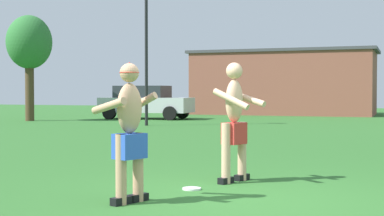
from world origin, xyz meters
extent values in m
plane|color=#2D6628|center=(0.00, 0.00, 0.00)|extent=(80.00, 80.00, 0.00)
cube|color=black|center=(-0.44, 1.55, 0.04)|extent=(0.19, 0.28, 0.09)
cylinder|color=#E0AD89|center=(-0.44, 1.55, 0.43)|extent=(0.13, 0.13, 0.87)
cube|color=black|center=(-0.58, 1.17, 0.04)|extent=(0.19, 0.28, 0.09)
cylinder|color=#E0AD89|center=(-0.58, 1.17, 0.43)|extent=(0.13, 0.13, 0.87)
cube|color=red|center=(-0.51, 1.36, 0.71)|extent=(0.34, 0.39, 0.31)
ellipsoid|color=#E0AD89|center=(-0.51, 1.36, 1.18)|extent=(0.31, 0.37, 0.63)
cylinder|color=#E0AD89|center=(-0.34, 1.53, 1.22)|extent=(0.59, 0.31, 0.24)
cylinder|color=#E0AD89|center=(-0.49, 1.12, 1.22)|extent=(0.59, 0.25, 0.31)
sphere|color=#E0AD89|center=(-0.51, 1.36, 1.62)|extent=(0.24, 0.24, 0.24)
cube|color=black|center=(-1.27, -0.73, 0.04)|extent=(0.19, 0.28, 0.09)
cylinder|color=tan|center=(-1.27, -0.73, 0.41)|extent=(0.13, 0.13, 0.83)
cube|color=black|center=(-1.18, -0.47, 0.04)|extent=(0.19, 0.28, 0.09)
cylinder|color=tan|center=(-1.18, -0.47, 0.41)|extent=(0.13, 0.13, 0.83)
cube|color=blue|center=(-1.22, -0.60, 0.68)|extent=(0.35, 0.43, 0.30)
ellipsoid|color=tan|center=(-1.22, -0.60, 1.13)|extent=(0.33, 0.40, 0.60)
cylinder|color=tan|center=(-1.40, -0.79, 1.16)|extent=(0.56, 0.32, 0.21)
cylinder|color=tan|center=(-1.24, -0.35, 1.16)|extent=(0.56, 0.17, 0.33)
sphere|color=tan|center=(-1.22, -0.60, 1.55)|extent=(0.23, 0.23, 0.23)
cone|color=red|center=(-1.22, -0.60, 1.61)|extent=(0.31, 0.31, 0.13)
cylinder|color=white|center=(-0.86, 0.52, 0.01)|extent=(0.25, 0.25, 0.03)
cube|color=silver|center=(-9.79, 18.22, 0.67)|extent=(4.39, 2.04, 0.70)
cube|color=#282D33|center=(-9.99, 18.21, 1.30)|extent=(2.49, 1.72, 0.56)
cylinder|color=black|center=(-8.33, 19.20, 0.32)|extent=(0.65, 0.26, 0.64)
cylinder|color=black|center=(-8.23, 17.41, 0.32)|extent=(0.65, 0.26, 0.64)
cylinder|color=black|center=(-11.34, 19.03, 0.32)|extent=(0.65, 0.26, 0.64)
cylinder|color=black|center=(-11.24, 17.24, 0.32)|extent=(0.65, 0.26, 0.64)
cylinder|color=black|center=(-7.56, 13.45, 2.60)|extent=(0.12, 0.12, 5.19)
cube|color=brown|center=(-4.78, 26.07, 1.73)|extent=(9.93, 4.59, 3.46)
cube|color=#3F3F44|center=(-4.78, 26.07, 3.54)|extent=(10.33, 4.77, 0.16)
cylinder|color=#4C3823|center=(-13.92, 14.82, 1.34)|extent=(0.39, 0.39, 2.67)
ellipsoid|color=#2D7033|center=(-13.92, 14.82, 3.51)|extent=(2.01, 2.01, 2.38)
camera|label=1|loc=(1.86, -6.73, 1.33)|focal=54.07mm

